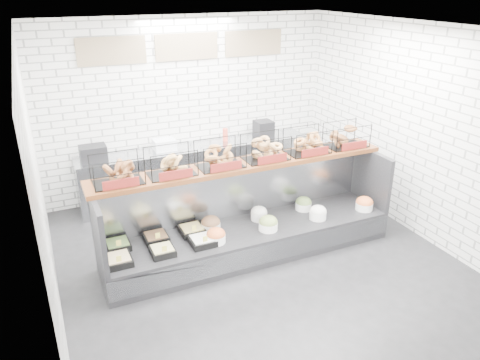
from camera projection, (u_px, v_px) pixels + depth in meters
name	position (u px, v px, depth m)	size (l,w,h in m)	color
ground	(259.00, 263.00, 6.26)	(5.50, 5.50, 0.00)	black
room_shell	(241.00, 102.00, 5.95)	(5.02, 5.51, 3.01)	white
display_case	(247.00, 230.00, 6.41)	(4.00, 0.90, 1.20)	black
bagel_shelf	(243.00, 154.00, 6.15)	(4.10, 0.50, 0.40)	#46220F
prep_counter	(197.00, 169.00, 8.11)	(4.00, 0.60, 1.20)	#93969B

